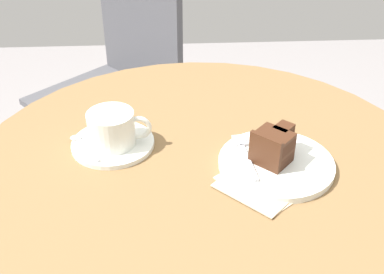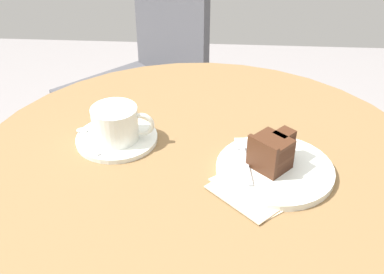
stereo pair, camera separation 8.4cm
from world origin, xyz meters
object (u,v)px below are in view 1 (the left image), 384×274
object	(u,v)px
saucer	(113,144)
cafe_chair	(121,73)
cake_slice	(274,146)
coffee_cup	(112,128)
teaspoon	(82,144)
napkin	(265,182)
cake_plate	(276,164)
fork	(244,151)

from	to	relation	value
saucer	cafe_chair	bearing A→B (deg)	93.92
saucer	cake_slice	bearing A→B (deg)	-15.11
saucer	cafe_chair	world-z (taller)	cafe_chair
coffee_cup	teaspoon	distance (m)	0.06
coffee_cup	napkin	bearing A→B (deg)	-24.69
coffee_cup	cake_slice	xyz separation A→B (m)	(0.28, -0.07, -0.00)
coffee_cup	napkin	size ratio (longest dim) A/B	0.61
cake_plate	cafe_chair	xyz separation A→B (m)	(-0.33, 0.77, -0.19)
cake_plate	cafe_chair	world-z (taller)	cafe_chair
teaspoon	napkin	size ratio (longest dim) A/B	0.46
cake_plate	saucer	bearing A→B (deg)	164.53
saucer	fork	distance (m)	0.24
coffee_cup	cafe_chair	distance (m)	0.74
cake_slice	napkin	xyz separation A→B (m)	(-0.02, -0.05, -0.04)
coffee_cup	cake_plate	xyz separation A→B (m)	(0.28, -0.07, -0.04)
saucer	cake_plate	bearing A→B (deg)	-15.47
coffee_cup	cake_slice	size ratio (longest dim) A/B	1.34
napkin	fork	bearing A→B (deg)	109.36
fork	cafe_chair	bearing A→B (deg)	14.74
saucer	coffee_cup	distance (m)	0.04
fork	teaspoon	bearing A→B (deg)	75.47
coffee_cup	cake_plate	world-z (taller)	coffee_cup
coffee_cup	napkin	world-z (taller)	coffee_cup
cake_plate	napkin	distance (m)	0.05
cake_slice	fork	world-z (taller)	cake_slice
saucer	cake_plate	size ratio (longest dim) A/B	0.76
saucer	coffee_cup	xyz separation A→B (m)	(0.00, -0.00, 0.04)
cake_slice	cafe_chair	world-z (taller)	cafe_chair
saucer	teaspoon	world-z (taller)	teaspoon
coffee_cup	cake_plate	bearing A→B (deg)	-14.74
cake_slice	napkin	bearing A→B (deg)	-113.14
teaspoon	cake_plate	distance (m)	0.35
cake_plate	cafe_chair	distance (m)	0.86
saucer	napkin	bearing A→B (deg)	-25.32
teaspoon	fork	distance (m)	0.29
teaspoon	cake_slice	size ratio (longest dim) A/B	1.02
coffee_cup	fork	bearing A→B (deg)	-11.51
cake_slice	cake_plate	bearing A→B (deg)	-29.27
cafe_chair	fork	bearing A→B (deg)	-23.06
teaspoon	cafe_chair	bearing A→B (deg)	-33.78
teaspoon	fork	world-z (taller)	fork
saucer	napkin	distance (m)	0.29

